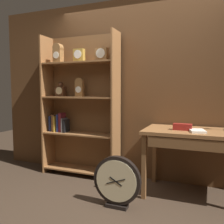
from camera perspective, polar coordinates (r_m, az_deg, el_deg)
name	(u,v)px	position (r m, az deg, el deg)	size (l,w,h in m)	color
ground_plane	(108,215)	(2.77, -0.90, -22.76)	(10.00, 10.00, 0.00)	#3D2D21
back_wood_panel	(140,90)	(3.58, 6.62, 5.20)	(4.80, 0.05, 2.60)	brown
bookshelf	(79,105)	(3.75, -7.73, 1.72)	(1.18, 0.33, 2.11)	brown
workbench	(204,139)	(3.08, 20.55, -5.84)	(1.39, 0.68, 0.82)	brown
toolbox_small	(182,127)	(3.05, 16.09, -3.35)	(0.22, 0.10, 0.08)	maroon
open_repair_manual	(197,131)	(2.97, 19.24, -4.17)	(0.16, 0.22, 0.03)	silver
round_clock_large	(117,182)	(2.79, 1.16, -15.91)	(0.54, 0.11, 0.58)	black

